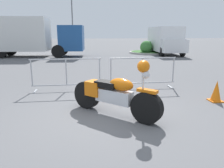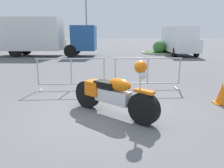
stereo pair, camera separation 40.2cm
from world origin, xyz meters
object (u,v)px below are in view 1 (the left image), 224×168
(motorcycle, at_px, (114,94))
(crowd_barrier_near, at_px, (66,74))
(crowd_barrier_far, at_px, (143,73))
(traffic_cone, at_px, (216,91))
(street_lamp, at_px, (72,14))
(box_truck, at_px, (27,35))
(pedestrian, at_px, (11,44))
(delivery_van, at_px, (165,40))
(parked_car_tan, at_px, (40,43))
(parked_car_green, at_px, (13,43))

(motorcycle, bearing_deg, crowd_barrier_near, 161.09)
(motorcycle, relative_size, crowd_barrier_far, 0.83)
(traffic_cone, bearing_deg, motorcycle, -166.92)
(motorcycle, distance_m, street_lamp, 19.96)
(crowd_barrier_near, distance_m, box_truck, 11.43)
(pedestrian, distance_m, traffic_cone, 17.30)
(crowd_barrier_far, height_order, delivery_van, delivery_van)
(pedestrian, xyz_separation_m, street_lamp, (4.99, 4.76, 2.79))
(delivery_van, relative_size, street_lamp, 0.89)
(delivery_van, height_order, parked_car_tan, delivery_van)
(traffic_cone, bearing_deg, parked_car_tan, 112.97)
(parked_car_green, relative_size, traffic_cone, 6.97)
(parked_car_green, xyz_separation_m, parked_car_tan, (3.07, -0.24, 0.01))
(crowd_barrier_far, bearing_deg, street_lamp, 100.64)
(crowd_barrier_near, relative_size, box_truck, 0.29)
(motorcycle, bearing_deg, parked_car_tan, 147.49)
(traffic_cone, bearing_deg, street_lamp, 104.64)
(delivery_van, xyz_separation_m, traffic_cone, (-3.24, -12.99, -0.95))
(crowd_barrier_far, bearing_deg, box_truck, 120.70)
(crowd_barrier_near, bearing_deg, crowd_barrier_far, 0.00)
(crowd_barrier_far, height_order, traffic_cone, crowd_barrier_far)
(pedestrian, relative_size, street_lamp, 0.30)
(box_truck, relative_size, delivery_van, 1.55)
(motorcycle, distance_m, crowd_barrier_near, 2.65)
(parked_car_tan, height_order, pedestrian, pedestrian)
(motorcycle, height_order, crowd_barrier_far, motorcycle)
(delivery_van, relative_size, parked_car_tan, 1.21)
(crowd_barrier_near, bearing_deg, delivery_van, 56.61)
(street_lamp, bearing_deg, delivery_van, -35.92)
(box_truck, distance_m, street_lamp, 7.55)
(box_truck, bearing_deg, crowd_barrier_far, -55.66)
(crowd_barrier_far, relative_size, pedestrian, 1.35)
(box_truck, xyz_separation_m, pedestrian, (-1.87, 1.80, -0.72))
(crowd_barrier_near, bearing_deg, parked_car_green, 111.46)
(pedestrian, relative_size, traffic_cone, 2.86)
(box_truck, height_order, delivery_van, box_truck)
(motorcycle, height_order, pedestrian, pedestrian)
(crowd_barrier_near, xyz_separation_m, parked_car_tan, (-4.50, 19.01, 0.14))
(crowd_barrier_near, bearing_deg, box_truck, 109.59)
(parked_car_green, height_order, street_lamp, street_lamp)
(motorcycle, distance_m, pedestrian, 16.40)
(delivery_van, bearing_deg, pedestrian, -93.06)
(crowd_barrier_far, relative_size, box_truck, 0.29)
(motorcycle, distance_m, parked_car_green, 23.32)
(box_truck, distance_m, pedestrian, 2.69)
(delivery_van, bearing_deg, box_truck, -84.78)
(pedestrian, height_order, traffic_cone, pedestrian)
(pedestrian, bearing_deg, parked_car_green, 53.70)
(crowd_barrier_near, height_order, box_truck, box_truck)
(traffic_cone, height_order, street_lamp, street_lamp)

